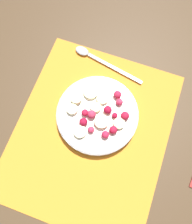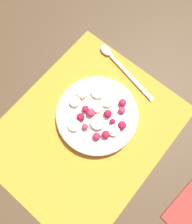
# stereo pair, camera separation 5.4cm
# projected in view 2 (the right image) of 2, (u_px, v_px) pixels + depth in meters

# --- Properties ---
(ground_plane) EXTENTS (3.00, 3.00, 0.00)m
(ground_plane) POSITION_uv_depth(u_px,v_px,m) (86.00, 130.00, 0.56)
(ground_plane) COLOR #4C3823
(placemat) EXTENTS (0.46, 0.38, 0.01)m
(placemat) POSITION_uv_depth(u_px,v_px,m) (86.00, 130.00, 0.56)
(placemat) COLOR orange
(placemat) RESTS_ON ground_plane
(fruit_bowl) EXTENTS (0.21, 0.21, 0.05)m
(fruit_bowl) POSITION_uv_depth(u_px,v_px,m) (96.00, 114.00, 0.55)
(fruit_bowl) COLOR silver
(fruit_bowl) RESTS_ON placemat
(spoon) EXTENTS (0.06, 0.21, 0.01)m
(spoon) POSITION_uv_depth(u_px,v_px,m) (116.00, 61.00, 0.61)
(spoon) COLOR #B2B2B7
(spoon) RESTS_ON placemat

